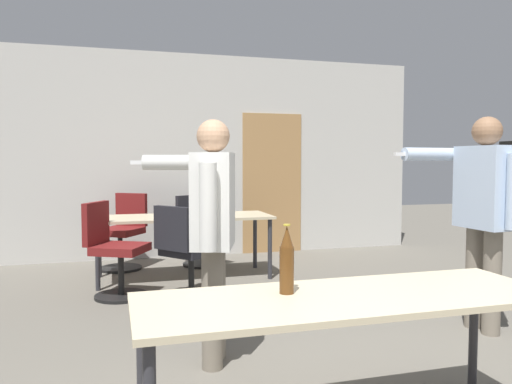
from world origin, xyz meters
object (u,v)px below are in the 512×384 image
at_px(person_near_casual, 211,219).
at_px(office_chair_far_right, 186,255).
at_px(office_chair_mid_tucked, 199,233).
at_px(office_chair_side_rolled, 124,233).
at_px(beer_bottle, 287,261).
at_px(person_right_polo, 484,203).
at_px(office_chair_far_left, 114,252).

distance_m(person_near_casual, office_chair_far_right, 1.71).
height_order(office_chair_mid_tucked, office_chair_side_rolled, office_chair_side_rolled).
height_order(person_near_casual, office_chair_far_right, person_near_casual).
bearing_deg(person_near_casual, beer_bottle, -152.80).
relative_size(person_right_polo, beer_bottle, 5.13).
xyz_separation_m(office_chair_side_rolled, office_chair_far_left, (-0.12, -1.36, 0.01)).
relative_size(office_chair_far_right, beer_bottle, 2.79).
relative_size(person_near_casual, office_chair_far_left, 1.72).
bearing_deg(office_chair_side_rolled, beer_bottle, 133.73).
relative_size(office_chair_mid_tucked, office_chair_far_right, 0.98).
bearing_deg(office_chair_side_rolled, person_near_casual, 133.67).
distance_m(office_chair_mid_tucked, office_chair_far_right, 1.62).
bearing_deg(office_chair_far_right, office_chair_mid_tucked, 127.37).
xyz_separation_m(person_near_casual, person_right_polo, (2.18, 0.04, 0.05)).
relative_size(person_right_polo, office_chair_far_right, 1.84).
bearing_deg(beer_bottle, office_chair_side_rolled, 98.99).
height_order(office_chair_mid_tucked, beer_bottle, beer_bottle).
bearing_deg(beer_bottle, office_chair_mid_tucked, 86.18).
xyz_separation_m(person_right_polo, office_chair_mid_tucked, (-1.73, 3.16, -0.61)).
bearing_deg(office_chair_mid_tucked, office_chair_side_rolled, -30.83).
bearing_deg(beer_bottle, person_right_polo, 27.73).
distance_m(person_right_polo, beer_bottle, 2.28).
height_order(office_chair_side_rolled, office_chair_far_right, office_chair_side_rolled).
xyz_separation_m(person_near_casual, office_chair_mid_tucked, (0.45, 3.20, -0.56)).
distance_m(office_chair_mid_tucked, office_chair_far_left, 1.71).
relative_size(office_chair_side_rolled, office_chair_far_left, 0.99).
distance_m(person_near_casual, beer_bottle, 1.04).
bearing_deg(office_chair_far_left, office_chair_mid_tucked, 168.16).
relative_size(office_chair_far_left, beer_bottle, 2.86).
relative_size(office_chair_far_right, office_chair_far_left, 0.98).
height_order(office_chair_mid_tucked, office_chair_far_right, office_chair_far_right).
height_order(office_chair_far_right, office_chair_far_left, office_chair_far_left).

